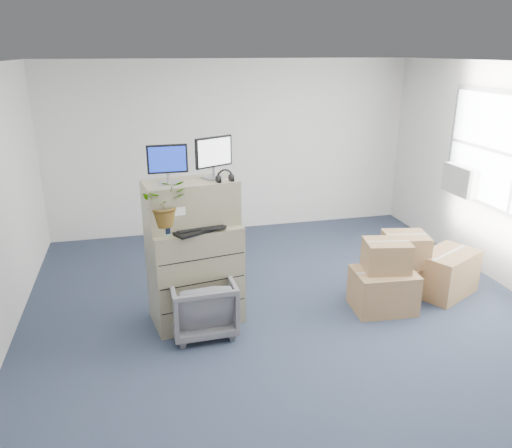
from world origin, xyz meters
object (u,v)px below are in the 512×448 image
(filing_cabinet_lower, at_px, (195,274))
(office_chair, at_px, (202,302))
(monitor_right, at_px, (214,155))
(keyboard, at_px, (199,230))
(potted_plant, at_px, (165,208))
(monitor_left, at_px, (167,162))
(water_bottle, at_px, (197,212))

(filing_cabinet_lower, xyz_separation_m, office_chair, (0.03, -0.27, -0.22))
(filing_cabinet_lower, bearing_deg, monitor_right, 11.74)
(keyboard, xyz_separation_m, office_chair, (-0.01, -0.10, -0.80))
(filing_cabinet_lower, relative_size, potted_plant, 2.10)
(keyboard, bearing_deg, monitor_left, 123.80)
(monitor_left, bearing_deg, monitor_right, 12.91)
(office_chair, bearing_deg, keyboard, -96.16)
(monitor_right, distance_m, potted_plant, 0.78)
(filing_cabinet_lower, distance_m, monitor_right, 1.33)
(monitor_right, bearing_deg, filing_cabinet_lower, 175.23)
(monitor_right, distance_m, office_chair, 1.58)
(monitor_left, relative_size, water_bottle, 1.50)
(filing_cabinet_lower, relative_size, keyboard, 2.05)
(filing_cabinet_lower, bearing_deg, office_chair, -93.28)
(monitor_right, xyz_separation_m, office_chair, (-0.23, -0.37, -1.52))
(potted_plant, bearing_deg, monitor_left, 65.94)
(monitor_right, height_order, office_chair, monitor_right)
(monitor_right, relative_size, potted_plant, 0.83)
(filing_cabinet_lower, height_order, potted_plant, potted_plant)
(monitor_left, height_order, office_chair, monitor_left)
(monitor_right, bearing_deg, keyboard, -155.15)
(monitor_left, bearing_deg, filing_cabinet_lower, 3.73)
(keyboard, distance_m, office_chair, 0.81)
(water_bottle, distance_m, office_chair, 0.97)
(monitor_left, height_order, water_bottle, monitor_left)
(monitor_left, xyz_separation_m, water_bottle, (0.29, 0.06, -0.58))
(water_bottle, bearing_deg, monitor_left, -167.95)
(potted_plant, bearing_deg, monitor_right, 25.05)
(keyboard, xyz_separation_m, potted_plant, (-0.34, 0.01, 0.25))
(filing_cabinet_lower, xyz_separation_m, keyboard, (0.04, -0.17, 0.58))
(water_bottle, bearing_deg, keyboard, -93.82)
(monitor_left, bearing_deg, office_chair, -44.51)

